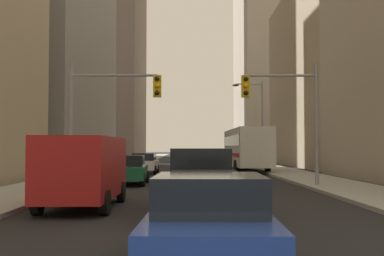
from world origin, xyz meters
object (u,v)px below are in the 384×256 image
(city_bus, at_px, (247,148))
(traffic_signal_near_left, at_px, (111,103))
(sedan_blue, at_px, (209,224))
(sedan_white, at_px, (144,163))
(sedan_green, at_px, (129,170))
(traffic_signal_near_right, at_px, (284,104))
(cargo_van_red, at_px, (84,168))
(pickup_truck_maroon, at_px, (202,182))

(city_bus, relative_size, traffic_signal_near_left, 1.92)
(city_bus, bearing_deg, sedan_blue, -98.01)
(sedan_white, bearing_deg, traffic_signal_near_left, -92.23)
(sedan_green, xyz_separation_m, traffic_signal_near_right, (7.71, -2.17, 3.27))
(city_bus, distance_m, traffic_signal_near_right, 16.01)
(city_bus, xyz_separation_m, traffic_signal_near_left, (-8.46, -15.87, 2.14))
(cargo_van_red, height_order, sedan_white, cargo_van_red)
(sedan_white, height_order, traffic_signal_near_left, traffic_signal_near_left)
(sedan_green, distance_m, traffic_signal_near_right, 8.65)
(pickup_truck_maroon, distance_m, traffic_signal_near_right, 10.38)
(sedan_blue, xyz_separation_m, traffic_signal_near_right, (4.31, 15.71, 3.27))
(cargo_van_red, bearing_deg, sedan_white, 89.70)
(pickup_truck_maroon, height_order, sedan_green, pickup_truck_maroon)
(city_bus, distance_m, pickup_truck_maroon, 25.23)
(sedan_white, relative_size, traffic_signal_near_left, 0.71)
(sedan_blue, height_order, sedan_white, same)
(pickup_truck_maroon, xyz_separation_m, traffic_signal_near_right, (4.21, 8.96, 3.10))
(sedan_blue, height_order, sedan_green, same)
(sedan_green, height_order, traffic_signal_near_left, traffic_signal_near_left)
(sedan_blue, distance_m, sedan_green, 18.19)
(sedan_blue, bearing_deg, city_bus, 81.99)
(cargo_van_red, relative_size, traffic_signal_near_left, 0.87)
(sedan_white, xyz_separation_m, traffic_signal_near_left, (-0.49, -12.71, 3.30))
(city_bus, bearing_deg, traffic_signal_near_left, -118.06)
(pickup_truck_maroon, xyz_separation_m, sedan_white, (-3.62, 21.67, -0.16))
(pickup_truck_maroon, bearing_deg, sedan_white, 99.49)
(pickup_truck_maroon, xyz_separation_m, sedan_blue, (-0.10, -6.74, -0.16))
(traffic_signal_near_left, bearing_deg, traffic_signal_near_right, -0.00)
(city_bus, height_order, sedan_green, city_bus)
(sedan_white, bearing_deg, sedan_blue, -82.93)
(sedan_white, xyz_separation_m, traffic_signal_near_right, (7.83, -12.71, 3.27))
(city_bus, xyz_separation_m, traffic_signal_near_right, (-0.14, -15.87, 2.11))
(traffic_signal_near_left, bearing_deg, sedan_blue, -75.65)
(sedan_blue, relative_size, traffic_signal_near_right, 0.71)
(sedan_green, relative_size, sedan_white, 1.00)
(cargo_van_red, relative_size, sedan_blue, 1.23)
(sedan_blue, distance_m, traffic_signal_near_left, 16.54)
(sedan_green, height_order, sedan_white, same)
(cargo_van_red, height_order, sedan_blue, cargo_van_red)
(sedan_green, bearing_deg, city_bus, 60.20)
(sedan_blue, xyz_separation_m, sedan_green, (-3.41, 17.87, 0.00))
(pickup_truck_maroon, bearing_deg, sedan_green, 107.49)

